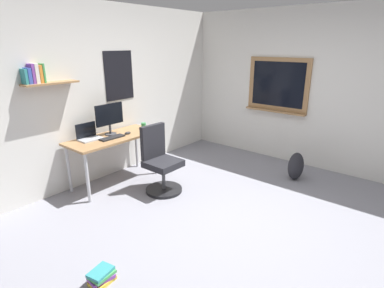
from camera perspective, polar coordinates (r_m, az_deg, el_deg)
The scene contains 12 objects.
ground_plane at distance 3.71m, azimuth 8.55°, elevation -15.06°, with size 5.20×5.20×0.00m, color gray.
wall_back at distance 4.86m, azimuth -16.43°, elevation 9.02°, with size 5.00×0.30×2.60m.
wall_right at distance 5.42m, azimuth 22.77°, elevation 9.22°, with size 0.22×5.00×2.60m.
desk at distance 4.64m, azimuth -14.46°, elevation 0.46°, with size 1.35×0.59×0.73m.
office_chair at distance 4.35m, azimuth -5.97°, elevation -3.66°, with size 0.52×0.52×0.95m.
laptop at distance 4.55m, azimuth -18.73°, elevation 1.51°, with size 0.31×0.21×0.23m.
monitor_primary at distance 4.64m, azimuth -15.16°, elevation 4.91°, with size 0.46×0.17×0.46m.
keyboard at distance 4.51m, azimuth -14.68°, elevation 1.17°, with size 0.37×0.13×0.02m, color black.
computer_mouse at distance 4.67m, azimuth -11.93°, elevation 2.04°, with size 0.10×0.06×0.03m, color #262628.
coffee_mug at distance 4.93m, azimuth -9.03°, elevation 3.40°, with size 0.08×0.08×0.09m, color #338C4C.
backpack at distance 5.00m, azimuth 18.82°, elevation -3.94°, with size 0.32×0.22×0.44m, color #232328.
book_stack_on_floor at distance 3.06m, azimuth -16.55°, elevation -22.62°, with size 0.24×0.19×0.12m.
Camera 1 is at (-2.70, -1.54, 2.03)m, focal length 28.55 mm.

